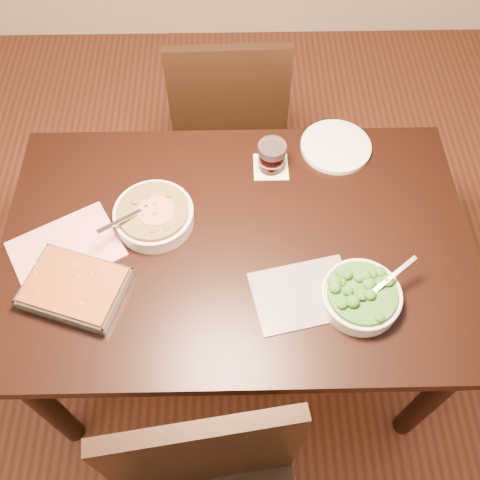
# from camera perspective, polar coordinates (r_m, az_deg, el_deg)

# --- Properties ---
(ground) EXTENTS (4.00, 4.00, 0.00)m
(ground) POSITION_cam_1_polar(r_m,az_deg,el_deg) (2.26, -0.24, -10.28)
(ground) COLOR #422013
(ground) RESTS_ON ground
(table) EXTENTS (1.40, 0.90, 0.75)m
(table) POSITION_cam_1_polar(r_m,az_deg,el_deg) (1.67, -0.32, -1.79)
(table) COLOR black
(table) RESTS_ON ground
(magazine_a) EXTENTS (0.37, 0.34, 0.01)m
(magazine_a) POSITION_cam_1_polar(r_m,az_deg,el_deg) (1.65, -18.08, -0.93)
(magazine_a) COLOR #B7344A
(magazine_a) RESTS_ON table
(magazine_b) EXTENTS (0.31, 0.25, 0.00)m
(magazine_b) POSITION_cam_1_polar(r_m,az_deg,el_deg) (1.51, 6.77, -5.78)
(magazine_b) COLOR #26272E
(magazine_b) RESTS_ON table
(coaster) EXTENTS (0.11, 0.11, 0.00)m
(coaster) POSITION_cam_1_polar(r_m,az_deg,el_deg) (1.76, 3.31, 7.79)
(coaster) COLOR white
(coaster) RESTS_ON table
(stew_bowl) EXTENTS (0.24, 0.24, 0.09)m
(stew_bowl) POSITION_cam_1_polar(r_m,az_deg,el_deg) (1.62, -9.18, 2.65)
(stew_bowl) COLOR silver
(stew_bowl) RESTS_ON table
(broccoli_bowl) EXTENTS (0.23, 0.22, 0.09)m
(broccoli_bowl) POSITION_cam_1_polar(r_m,az_deg,el_deg) (1.50, 12.79, -5.85)
(broccoli_bowl) COLOR silver
(broccoli_bowl) RESTS_ON table
(baking_dish) EXTENTS (0.32, 0.27, 0.05)m
(baking_dish) POSITION_cam_1_polar(r_m,az_deg,el_deg) (1.55, -17.16, -4.91)
(baking_dish) COLOR silver
(baking_dish) RESTS_ON table
(wine_tumbler) EXTENTS (0.09, 0.09, 0.10)m
(wine_tumbler) POSITION_cam_1_polar(r_m,az_deg,el_deg) (1.72, 3.39, 8.95)
(wine_tumbler) COLOR black
(wine_tumbler) RESTS_ON coaster
(dinner_plate) EXTENTS (0.23, 0.23, 0.02)m
(dinner_plate) POSITION_cam_1_polar(r_m,az_deg,el_deg) (1.84, 10.17, 9.79)
(dinner_plate) COLOR white
(dinner_plate) RESTS_ON table
(chair_far) EXTENTS (0.45, 0.45, 0.94)m
(chair_far) POSITION_cam_1_polar(r_m,az_deg,el_deg) (2.25, -1.20, 13.29)
(chair_far) COLOR black
(chair_far) RESTS_ON ground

